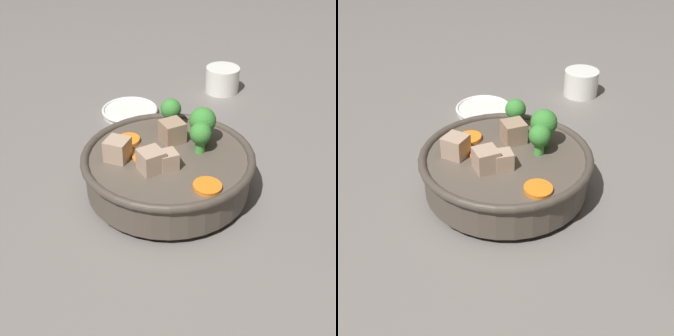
# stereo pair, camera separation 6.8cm
# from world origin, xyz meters

# --- Properties ---
(ground_plane) EXTENTS (3.00, 3.00, 0.00)m
(ground_plane) POSITION_xyz_m (0.00, 0.00, 0.00)
(ground_plane) COLOR slate
(stirfry_bowl) EXTENTS (0.25, 0.25, 0.12)m
(stirfry_bowl) POSITION_xyz_m (-0.00, 0.00, 0.04)
(stirfry_bowl) COLOR #51473D
(stirfry_bowl) RESTS_ON ground_plane
(side_saucer) EXTENTS (0.11, 0.11, 0.01)m
(side_saucer) POSITION_xyz_m (-0.19, 0.16, 0.01)
(side_saucer) COLOR white
(side_saucer) RESTS_ON ground_plane
(tea_cup) EXTENTS (0.07, 0.07, 0.05)m
(tea_cup) POSITION_xyz_m (-0.09, 0.35, 0.03)
(tea_cup) COLOR white
(tea_cup) RESTS_ON ground_plane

